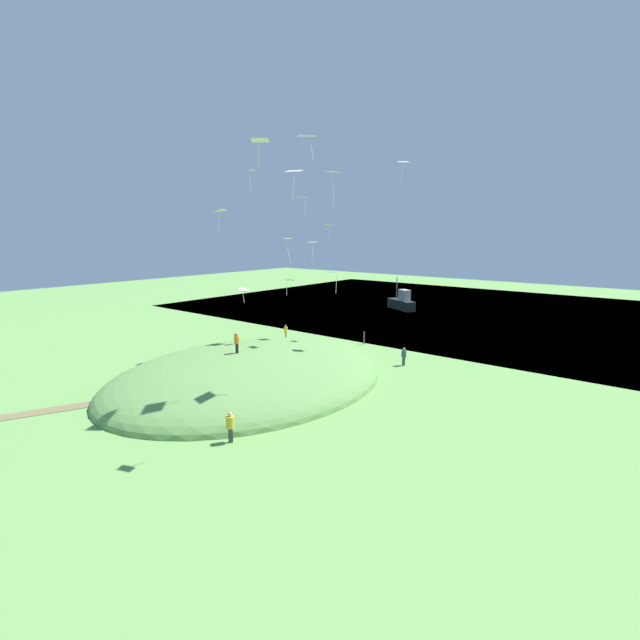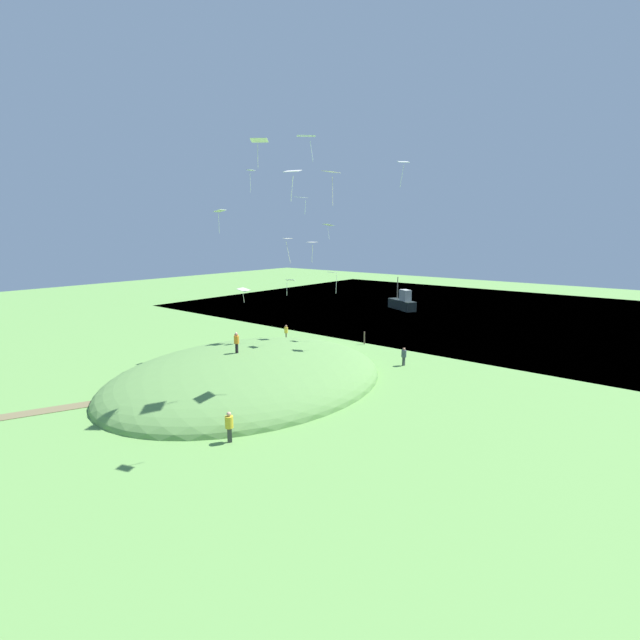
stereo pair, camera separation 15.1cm
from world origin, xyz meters
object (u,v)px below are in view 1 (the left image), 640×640
object	(u,v)px
person_near_shore	(404,354)
kite_9	(301,198)
kite_4	(290,281)
kite_12	(333,274)
person_on_hilltop	(230,423)
kite_11	(332,174)
boat_on_lake	(402,303)
kite_2	(288,241)
kite_0	(312,243)
mooring_post	(364,338)
kite_8	(403,164)
kite_3	(251,172)
kite_10	(307,137)
kite_6	(220,212)
kite_5	(328,225)
kite_7	(260,141)
person_watching_kites	(236,338)
kite_1	(244,290)
person_with_child	(237,341)
person_walking_path	(286,331)
kite_13	(294,173)

from	to	relation	value
person_near_shore	kite_9	size ratio (longest dim) A/B	1.05
kite_4	kite_12	xyz separation A→B (m)	(-0.10, 5.19, 0.94)
person_on_hilltop	kite_11	world-z (taller)	kite_11
boat_on_lake	kite_2	size ratio (longest dim) A/B	2.62
person_near_shore	kite_12	bearing A→B (deg)	-50.17
person_on_hilltop	kite_11	size ratio (longest dim) A/B	0.84
kite_0	mooring_post	size ratio (longest dim) A/B	1.26
kite_8	person_near_shore	bearing A→B (deg)	161.14
kite_3	kite_9	distance (m)	5.95
kite_3	kite_10	world-z (taller)	kite_10
kite_6	kite_10	xyz separation A→B (m)	(3.63, 13.09, 4.07)
kite_0	kite_5	size ratio (longest dim) A/B	1.24
kite_7	kite_9	bearing A→B (deg)	-151.49
person_watching_kites	mooring_post	world-z (taller)	person_watching_kites
kite_2	kite_5	world-z (taller)	kite_5
kite_1	kite_4	distance (m)	5.67
person_on_hilltop	kite_2	distance (m)	18.81
person_on_hilltop	kite_11	distance (m)	16.54
person_with_child	kite_0	size ratio (longest dim) A/B	0.93
mooring_post	person_near_shore	bearing A→B (deg)	57.78
person_watching_kites	kite_8	world-z (taller)	kite_8
kite_9	kite_10	world-z (taller)	kite_10
person_walking_path	kite_13	bearing A→B (deg)	9.35
kite_7	kite_11	bearing A→B (deg)	131.48
person_near_shore	kite_2	distance (m)	14.38
kite_10	kite_11	xyz separation A→B (m)	(-1.21, 1.01, -2.15)
person_walking_path	kite_12	size ratio (longest dim) A/B	0.87
person_walking_path	kite_8	size ratio (longest dim) A/B	0.81
person_with_child	kite_13	world-z (taller)	kite_13
mooring_post	person_with_child	bearing A→B (deg)	-1.60
person_with_child	kite_10	world-z (taller)	kite_10
kite_8	kite_11	world-z (taller)	kite_8
kite_2	kite_4	xyz separation A→B (m)	(-3.28, -2.86, -3.90)
person_near_shore	kite_2	world-z (taller)	kite_2
kite_9	mooring_post	world-z (taller)	kite_9
person_walking_path	mooring_post	bearing A→B (deg)	81.94
boat_on_lake	kite_10	xyz separation A→B (m)	(40.41, 15.19, 16.56)
person_on_hilltop	kite_5	size ratio (longest dim) A/B	1.32
kite_8	kite_9	world-z (taller)	kite_8
kite_7	kite_13	bearing A→B (deg)	62.39
kite_0	kite_6	xyz separation A→B (m)	(3.28, -7.70, 2.66)
person_walking_path	kite_12	bearing A→B (deg)	33.94
kite_1	kite_7	distance (m)	15.12
kite_5	boat_on_lake	bearing A→B (deg)	-164.29
person_on_hilltop	person_walking_path	xyz separation A→B (m)	(-20.74, -15.02, -0.06)
person_watching_kites	kite_12	bearing A→B (deg)	-131.55
kite_1	kite_3	size ratio (longest dim) A/B	0.68
kite_7	kite_2	bearing A→B (deg)	-146.73
person_on_hilltop	person_watching_kites	xyz separation A→B (m)	(-14.78, -16.46, -0.07)
person_watching_kites	kite_9	bearing A→B (deg)	-139.24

